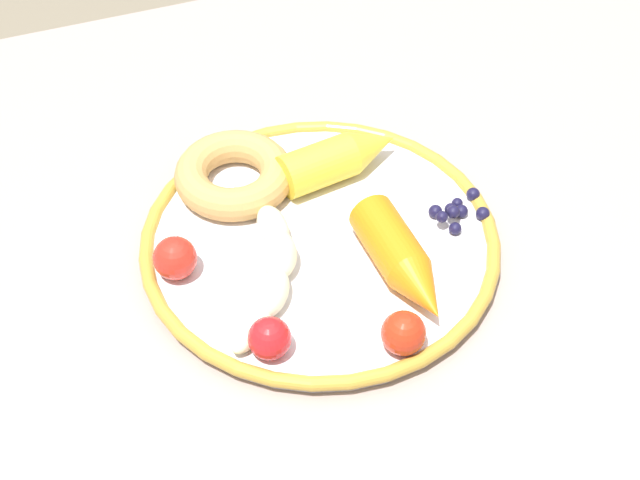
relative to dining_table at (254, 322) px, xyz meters
The scene contains 10 objects.
dining_table is the anchor object (origin of this frame).
plate 0.12m from the dining_table, 164.19° to the left, with size 0.30×0.30×0.02m.
banana 0.12m from the dining_table, 105.97° to the left, with size 0.09×0.19×0.03m.
carrot_orange 0.18m from the dining_table, 143.31° to the left, with size 0.05×0.12×0.04m.
carrot_yellow 0.17m from the dining_table, 152.42° to the right, with size 0.12×0.06×0.04m.
donut 0.14m from the dining_table, 97.94° to the right, with size 0.10×0.10×0.03m, color tan.
blueberry_pile 0.21m from the dining_table, behind, with size 0.05×0.04×0.02m.
tomato_near 0.14m from the dining_table, ahead, with size 0.04×0.04×0.04m, color red.
tomato_mid 0.20m from the dining_table, 118.91° to the left, with size 0.03×0.03×0.03m, color red.
tomato_far 0.17m from the dining_table, 81.55° to the left, with size 0.03×0.03×0.03m, color red.
Camera 1 is at (0.13, 0.54, 1.38)m, focal length 54.30 mm.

